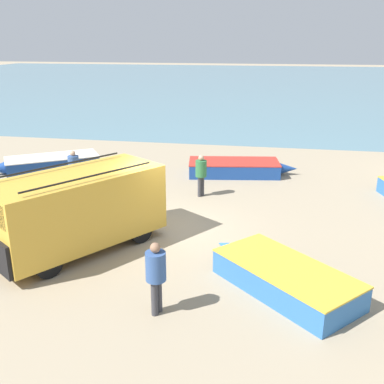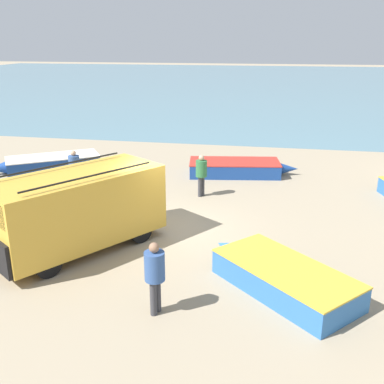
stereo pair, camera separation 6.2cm
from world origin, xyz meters
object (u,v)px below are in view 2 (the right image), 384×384
at_px(fishing_rowboat_1, 281,276).
at_px(fisherman_2, 74,167).
at_px(parked_van, 77,208).
at_px(fisherman_0, 155,272).
at_px(fishing_rowboat_4, 50,163).
at_px(fishing_rowboat_3, 237,168).
at_px(fisherman_1, 201,172).

bearing_deg(fishing_rowboat_1, fisherman_2, 6.05).
bearing_deg(parked_van, fisherman_0, 82.67).
height_order(parked_van, fishing_rowboat_4, parked_van).
bearing_deg(fisherman_0, fisherman_2, 141.22).
height_order(parked_van, fisherman_0, parked_van).
relative_size(fishing_rowboat_3, fisherman_2, 3.01).
xyz_separation_m(parked_van, fishing_rowboat_4, (-4.78, 7.41, -0.91)).
relative_size(fisherman_1, fisherman_2, 0.99).
height_order(fishing_rowboat_1, fisherman_1, fisherman_1).
distance_m(parked_van, fisherman_2, 5.36).
xyz_separation_m(parked_van, fisherman_0, (2.95, -2.67, -0.21)).
bearing_deg(fisherman_2, fishing_rowboat_4, -145.49).
distance_m(fisherman_1, fisherman_2, 4.95).
height_order(parked_van, fisherman_2, parked_van).
distance_m(parked_van, fishing_rowboat_4, 8.86).
xyz_separation_m(fishing_rowboat_3, fisherman_0, (-0.74, -10.83, 0.69)).
bearing_deg(fisherman_1, fishing_rowboat_3, 100.04).
xyz_separation_m(fisherman_1, fisherman_2, (-4.95, -0.26, 0.01)).
xyz_separation_m(fisherman_0, fisherman_2, (-5.28, 7.48, -0.04)).
xyz_separation_m(parked_van, fisherman_2, (-2.34, 4.81, -0.25)).
relative_size(parked_van, fisherman_1, 3.16).
relative_size(parked_van, fisherman_2, 3.14).
xyz_separation_m(fishing_rowboat_4, fisherman_1, (7.39, -2.34, 0.65)).
distance_m(fishing_rowboat_3, fisherman_1, 3.34).
height_order(fishing_rowboat_4, fisherman_1, fisherman_1).
xyz_separation_m(parked_van, fishing_rowboat_1, (5.59, -1.14, -0.89)).
distance_m(fishing_rowboat_1, fisherman_0, 3.13).
distance_m(parked_van, fishing_rowboat_1, 5.78).
bearing_deg(fisherman_0, fisherman_1, 108.48).
xyz_separation_m(parked_van, fishing_rowboat_3, (3.69, 8.16, -0.91)).
distance_m(fishing_rowboat_3, fisherman_2, 6.92).
distance_m(fisherman_0, fisherman_1, 7.75).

